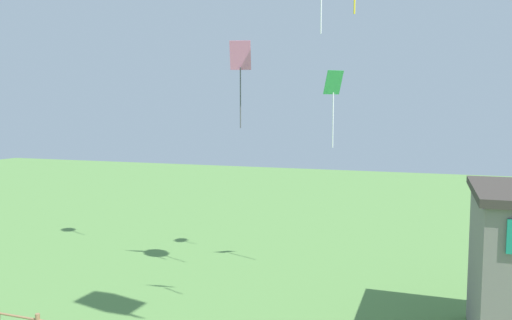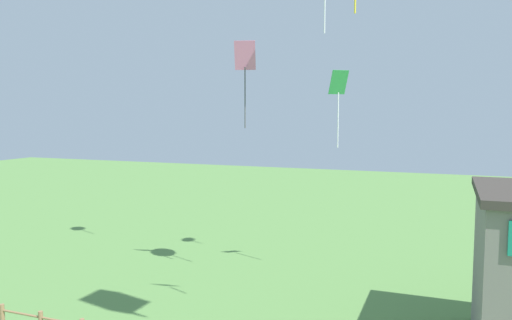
# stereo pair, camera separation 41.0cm
# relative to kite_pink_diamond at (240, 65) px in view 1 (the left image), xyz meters

# --- Properties ---
(kite_pink_diamond) EXTENTS (0.94, 0.60, 3.59)m
(kite_pink_diamond) POSITION_rel_kite_pink_diamond_xyz_m (0.00, 0.00, 0.00)
(kite_pink_diamond) COLOR pink
(kite_green_diamond) EXTENTS (0.85, 0.80, 3.26)m
(kite_green_diamond) POSITION_rel_kite_pink_diamond_xyz_m (3.57, 1.72, -1.10)
(kite_green_diamond) COLOR green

